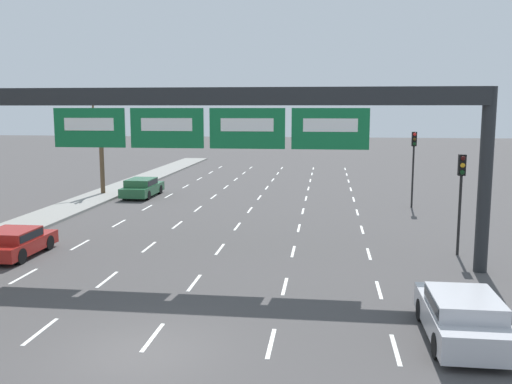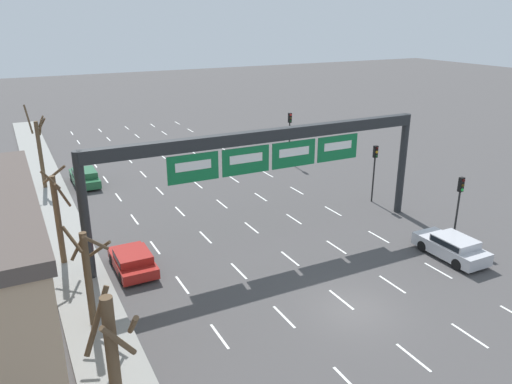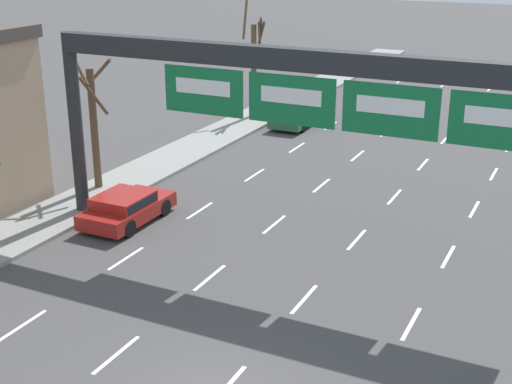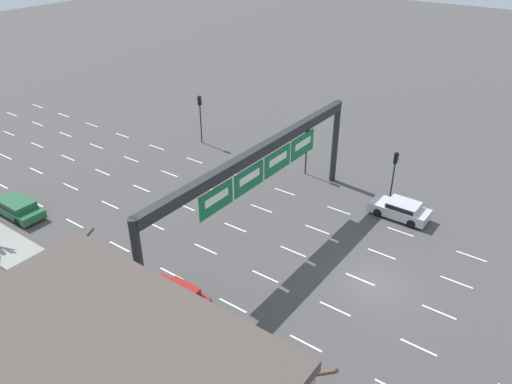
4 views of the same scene
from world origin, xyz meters
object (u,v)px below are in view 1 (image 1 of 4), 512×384
at_px(traffic_light_near_gantry, 414,154).
at_px(sign_gantry, 208,121).
at_px(traffic_light_far_end, 461,183).
at_px(car_green, 142,187).
at_px(tree_bare_third, 102,149).
at_px(car_silver, 462,315).
at_px(car_red, 14,242).

bearing_deg(traffic_light_near_gantry, sign_gantry, -125.12).
bearing_deg(sign_gantry, traffic_light_far_end, 13.58).
relative_size(sign_gantry, car_green, 4.66).
distance_m(traffic_light_far_end, tree_bare_third, 26.21).
bearing_deg(car_silver, traffic_light_far_end, 78.38).
relative_size(sign_gantry, traffic_light_near_gantry, 4.55).
bearing_deg(car_red, tree_bare_third, 99.79).
relative_size(traffic_light_near_gantry, tree_bare_third, 0.72).
bearing_deg(car_green, sign_gantry, -63.19).
height_order(car_silver, tree_bare_third, tree_bare_third).
distance_m(car_red, car_green, 16.64).
relative_size(car_silver, traffic_light_near_gantry, 0.91).
distance_m(car_silver, traffic_light_far_end, 9.95).
distance_m(car_silver, tree_bare_third, 31.25).
bearing_deg(sign_gantry, car_green, 116.81).
bearing_deg(car_silver, tree_bare_third, 129.69).
bearing_deg(car_green, traffic_light_near_gantry, -6.65).
bearing_deg(traffic_light_near_gantry, traffic_light_far_end, -88.72).
distance_m(car_red, tree_bare_third, 17.57).
height_order(traffic_light_near_gantry, traffic_light_far_end, traffic_light_near_gantry).
bearing_deg(tree_bare_third, traffic_light_near_gantry, -6.91).
bearing_deg(car_silver, sign_gantry, 140.52).
height_order(sign_gantry, traffic_light_near_gantry, sign_gantry).
bearing_deg(traffic_light_near_gantry, tree_bare_third, 173.09).
relative_size(car_red, traffic_light_near_gantry, 0.82).
relative_size(sign_gantry, traffic_light_far_end, 5.02).
bearing_deg(traffic_light_far_end, traffic_light_near_gantry, 91.28).
xyz_separation_m(car_silver, car_green, (-16.81, 23.50, -0.01)).
xyz_separation_m(car_red, traffic_light_far_end, (18.88, 2.60, 2.47)).
bearing_deg(tree_bare_third, car_silver, -50.31).
xyz_separation_m(traffic_light_near_gantry, traffic_light_far_end, (0.27, -11.88, -0.30)).
bearing_deg(car_silver, traffic_light_near_gantry, 85.50).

